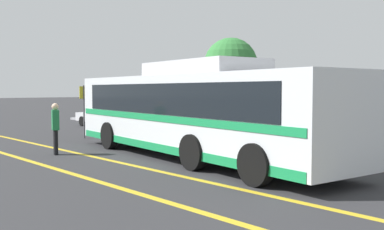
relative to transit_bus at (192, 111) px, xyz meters
The scene contains 11 objects.
ground_plane 1.57m from the transit_bus, 45.46° to the left, with size 220.00×220.00×0.00m, color #2D2D30.
lane_strip_0 2.68m from the transit_bus, 90.55° to the right, with size 0.20×31.85×0.01m, color gold.
lane_strip_1 4.40m from the transit_bus, 90.29° to the right, with size 0.20×31.85×0.01m, color gold.
curb_strip 6.15m from the transit_bus, 90.20° to the left, with size 39.85×0.36×0.15m, color #99999E.
transit_bus is the anchor object (origin of this frame).
parked_car_0 13.37m from the transit_bus, 160.77° to the left, with size 4.42×1.89×1.22m.
parked_car_1 8.44m from the transit_bus, 146.56° to the left, with size 4.70×2.01×1.43m.
parked_car_2 4.66m from the transit_bus, 104.51° to the left, with size 4.98×2.14×1.29m.
pedestrian_0 4.75m from the transit_bus, 141.90° to the right, with size 0.47×0.35×1.76m.
bus_stop_sign 7.80m from the transit_bus, behind, with size 0.08×0.40×2.41m.
tree_0 14.11m from the transit_bus, 128.21° to the left, with size 3.35×3.35×5.44m.
Camera 1 is at (10.46, -9.80, 2.22)m, focal length 42.00 mm.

